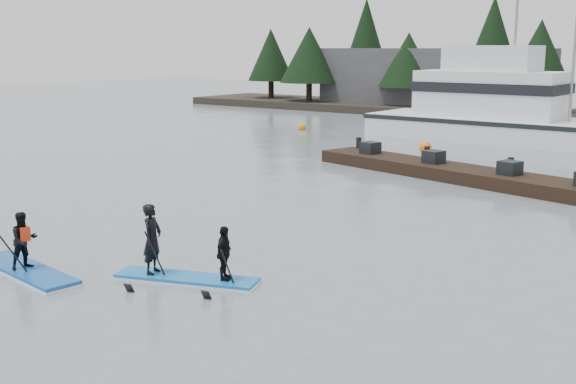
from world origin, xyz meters
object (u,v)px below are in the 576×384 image
Objects in this scene: fishing_boat_large at (516,128)px; paddleboard_solo at (25,255)px; floating_dock at (475,176)px; paddleboard_duo at (183,256)px.

fishing_boat_large is 29.73m from paddleboard_solo.
floating_dock is at bearing 85.04° from paddleboard_solo.
floating_dock is at bearing 68.12° from paddleboard_duo.
paddleboard_duo reaches higher than floating_dock.
fishing_boat_large is 28.06m from paddleboard_duo.
fishing_boat_large is 5.34× the size of paddleboard_duo.
paddleboard_solo is at bearing -171.60° from paddleboard_duo.
paddleboard_solo is at bearing -89.96° from fishing_boat_large.
paddleboard_duo is at bearing -78.31° from floating_dock.
floating_dock is (3.05, -12.81, -0.49)m from fishing_boat_large.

